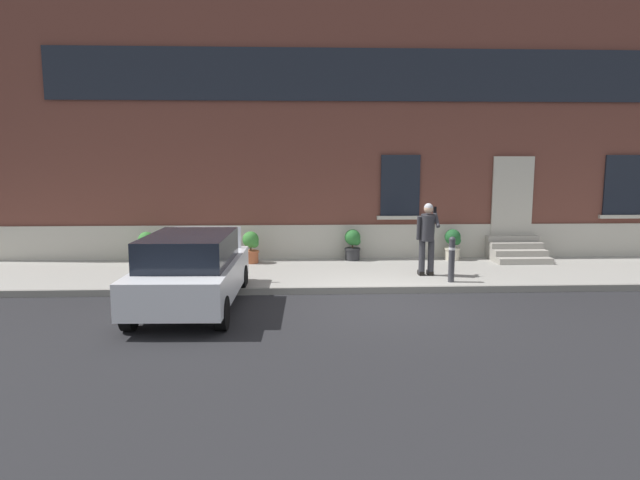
{
  "coord_description": "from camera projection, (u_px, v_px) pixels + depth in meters",
  "views": [
    {
      "loc": [
        -1.72,
        -10.93,
        2.91
      ],
      "look_at": [
        -1.18,
        1.6,
        1.1
      ],
      "focal_mm": 31.23,
      "sensor_mm": 36.0,
      "label": 1
    }
  ],
  "objects": [
    {
      "name": "planter_charcoal",
      "position": [
        353.0,
        244.0,
        15.39
      ],
      "size": [
        0.44,
        0.44,
        0.86
      ],
      "color": "#2D2D30",
      "rests_on": "sidewalk"
    },
    {
      "name": "sidewalk",
      "position": [
        364.0,
        273.0,
        14.06
      ],
      "size": [
        24.0,
        3.6,
        0.15
      ],
      "primitive_type": "cube",
      "color": "#99968E",
      "rests_on": "ground"
    },
    {
      "name": "curb_edge",
      "position": [
        375.0,
        290.0,
        12.22
      ],
      "size": [
        24.0,
        0.12,
        0.15
      ],
      "primitive_type": "cube",
      "color": "gray",
      "rests_on": "ground"
    },
    {
      "name": "planter_cream",
      "position": [
        453.0,
        244.0,
        15.45
      ],
      "size": [
        0.44,
        0.44,
        0.86
      ],
      "color": "beige",
      "rests_on": "sidewalk"
    },
    {
      "name": "planter_olive",
      "position": [
        147.0,
        247.0,
        14.9
      ],
      "size": [
        0.44,
        0.44,
        0.86
      ],
      "color": "#606B38",
      "rests_on": "sidewalk"
    },
    {
      "name": "person_on_phone",
      "position": [
        427.0,
        234.0,
        13.25
      ],
      "size": [
        0.51,
        0.48,
        1.75
      ],
      "rotation": [
        0.0,
        0.0,
        -0.13
      ],
      "color": "#2D2D33",
      "rests_on": "sidewalk"
    },
    {
      "name": "planter_terracotta",
      "position": [
        251.0,
        246.0,
        14.97
      ],
      "size": [
        0.44,
        0.44,
        0.86
      ],
      "color": "#B25B38",
      "rests_on": "sidewalk"
    },
    {
      "name": "building_facade",
      "position": [
        356.0,
        131.0,
        16.0
      ],
      "size": [
        24.0,
        1.52,
        7.5
      ],
      "color": "brown",
      "rests_on": "ground"
    },
    {
      "name": "hatchback_car_white",
      "position": [
        192.0,
        270.0,
        10.83
      ],
      "size": [
        1.89,
        4.11,
        1.5
      ],
      "color": "white",
      "rests_on": "ground"
    },
    {
      "name": "ground_plane",
      "position": [
        381.0,
        304.0,
        11.3
      ],
      "size": [
        80.0,
        80.0,
        0.0
      ],
      "primitive_type": "plane",
      "color": "#232326"
    },
    {
      "name": "bollard_near_person",
      "position": [
        452.0,
        258.0,
        12.61
      ],
      "size": [
        0.15,
        0.15,
        1.04
      ],
      "color": "#333338",
      "rests_on": "sidewalk"
    },
    {
      "name": "entrance_stoop",
      "position": [
        516.0,
        251.0,
        15.51
      ],
      "size": [
        1.46,
        1.28,
        0.64
      ],
      "color": "#9E998E",
      "rests_on": "sidewalk"
    }
  ]
}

